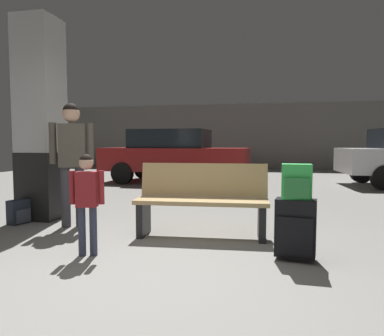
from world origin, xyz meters
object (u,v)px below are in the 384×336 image
at_px(suitcase, 295,228).
at_px(structural_pillar, 41,120).
at_px(bench, 202,200).
at_px(child, 87,193).
at_px(backpack_bright, 296,182).
at_px(adult, 72,151).
at_px(parked_car_far, 175,154).
at_px(backpack_dark_floor, 19,212).

bearing_deg(suitcase, structural_pillar, 161.10).
height_order(bench, child, child).
distance_m(suitcase, backpack_bright, 0.45).
bearing_deg(adult, suitcase, -16.01).
bearing_deg(parked_car_far, backpack_bright, -65.39).
bearing_deg(backpack_bright, bench, 145.50).
bearing_deg(child, bench, 45.49).
height_order(child, backpack_dark_floor, child).
height_order(child, parked_car_far, parked_car_far).
relative_size(child, backpack_dark_floor, 3.04).
xyz_separation_m(structural_pillar, suitcase, (3.61, -1.24, -1.16)).
height_order(structural_pillar, bench, structural_pillar).
bearing_deg(bench, structural_pillar, 168.74).
xyz_separation_m(backpack_bright, adult, (-2.87, 0.82, 0.26)).
distance_m(child, backpack_dark_floor, 2.04).
height_order(bench, adult, adult).
height_order(structural_pillar, child, structural_pillar).
relative_size(structural_pillar, parked_car_far, 0.72).
xyz_separation_m(backpack_dark_floor, parked_car_far, (0.79, 5.56, 0.64)).
bearing_deg(bench, backpack_dark_floor, 178.11).
bearing_deg(parked_car_far, child, -82.58).
bearing_deg(parked_car_far, adult, -89.43).
relative_size(structural_pillar, adult, 1.78).
height_order(backpack_bright, parked_car_far, parked_car_far).
xyz_separation_m(child, backpack_dark_floor, (-1.66, 1.10, -0.47)).
height_order(child, adult, adult).
xyz_separation_m(child, adult, (-0.81, 1.11, 0.40)).
relative_size(adult, backpack_dark_floor, 4.92).
xyz_separation_m(structural_pillar, backpack_bright, (3.61, -1.24, -0.71)).
height_order(backpack_bright, backpack_dark_floor, backpack_bright).
height_order(structural_pillar, adult, structural_pillar).
distance_m(suitcase, child, 2.10).
bearing_deg(structural_pillar, child, -44.29).
bearing_deg(adult, bench, -2.99).
xyz_separation_m(suitcase, backpack_bright, (0.00, -0.00, 0.45)).
relative_size(backpack_bright, backpack_dark_floor, 1.00).
bearing_deg(adult, backpack_dark_floor, -179.55).
bearing_deg(child, parked_car_far, 97.42).
bearing_deg(backpack_bright, structural_pillar, 161.10).
bearing_deg(suitcase, adult, 163.99).
xyz_separation_m(bench, child, (-0.99, -1.01, 0.19)).
relative_size(suitcase, backpack_bright, 1.78).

